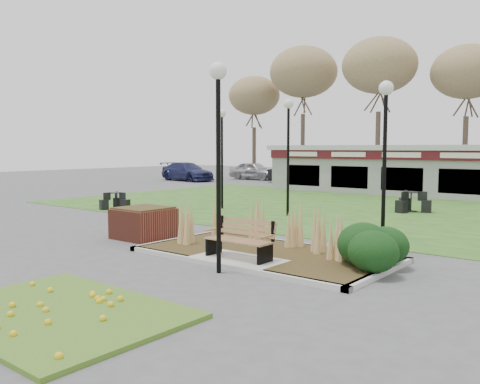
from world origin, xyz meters
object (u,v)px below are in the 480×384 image
Objects in this scene: brick_planter at (144,223)px; food_pavilion at (470,171)px; park_bench at (241,239)px; bistro_set_b at (411,205)px; bistro_set_a at (116,203)px; car_blue at (187,172)px; lamp_post_far_left at (222,136)px; lamp_post_mid_left at (218,121)px; car_black at (296,173)px; car_silver at (254,171)px; lamp_post_near_left at (385,129)px; lamp_post_mid_right at (288,131)px.

brick_planter is 0.06× the size of food_pavilion.
park_bench is 1.09× the size of bistro_set_b.
bistro_set_a is 0.25× the size of car_blue.
lamp_post_far_left is at bearing -149.57° from bistro_set_b.
food_pavilion is 4.67× the size of car_blue.
lamp_post_mid_left is 1.03× the size of car_black.
lamp_post_near_left is at bearing -137.74° from car_silver.
brick_planter is 5.71m from lamp_post_mid_left.
brick_planter is 7.54m from lamp_post_near_left.
lamp_post_near_left is 3.31× the size of bistro_set_a.
lamp_post_near_left is 0.97× the size of lamp_post_mid_left.
car_silver is 1.02× the size of car_black.
lamp_post_mid_right is at bearing -128.08° from bistro_set_b.
lamp_post_far_left is at bearing 112.89° from brick_planter.
lamp_post_mid_right is 1.03× the size of car_silver.
food_pavilion is at bearing 97.70° from lamp_post_near_left.
lamp_post_near_left is at bearing -118.71° from car_blue.
brick_planter is 28.71m from car_silver.
lamp_post_far_left is (-7.41, 7.88, 2.66)m from park_bench.
lamp_post_mid_left reaches higher than park_bench.
lamp_post_mid_right is at bearing 141.85° from lamp_post_near_left.
park_bench is 2.94m from lamp_post_mid_left.
lamp_post_mid_left reaches higher than bistro_set_a.
lamp_post_mid_right is at bearing -140.51° from car_silver.
park_bench is 1.27× the size of bistro_set_a.
lamp_post_near_left is (6.67, 2.20, 2.74)m from brick_planter.
lamp_post_mid_right is at bearing -107.33° from food_pavilion.
car_silver reaches higher than bistro_set_a.
lamp_post_mid_left is at bearing -78.54° from park_bench.
lamp_post_mid_right reaches higher than bistro_set_a.
car_silver is (-7.98, 20.73, 0.51)m from bistro_set_a.
lamp_post_mid_left is 29.43m from car_black.
bistro_set_b is at bearing -104.48° from car_blue.
park_bench is at bearing -23.35° from bistro_set_a.
lamp_post_mid_right is 3.50× the size of bistro_set_a.
food_pavilion is at bearing 90.00° from park_bench.
lamp_post_near_left is 9.88m from bistro_set_b.
bistro_set_a is at bearing -126.34° from food_pavilion.
park_bench reaches higher than bistro_set_b.
brick_planter is at bearing 158.68° from lamp_post_mid_left.
car_blue is (-22.38, 1.04, -0.71)m from food_pavilion.
park_bench is at bearing -144.38° from car_silver.
park_bench is 19.73m from food_pavilion.
lamp_post_mid_left is at bearing -126.85° from car_blue.
lamp_post_mid_right is (-3.97, 8.73, 0.08)m from lamp_post_mid_left.
lamp_post_far_left is 2.85× the size of bistro_set_b.
lamp_post_mid_right is (-3.76, -12.03, 1.93)m from food_pavilion.
brick_planter is 0.32× the size of lamp_post_mid_right.
car_silver is (-14.58, 24.73, 0.29)m from brick_planter.
car_silver reaches higher than car_black.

